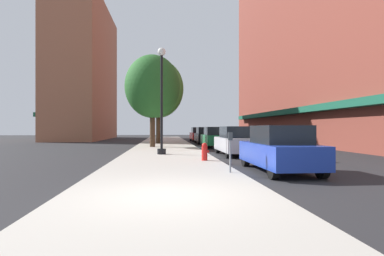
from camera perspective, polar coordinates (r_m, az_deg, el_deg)
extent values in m
plane|color=#232326|center=(25.08, 4.19, -3.59)|extent=(90.00, 90.00, 0.00)
cube|color=#A8A399|center=(25.74, -5.01, -3.36)|extent=(4.80, 50.00, 0.12)
cube|color=brown|center=(34.11, 22.51, 18.06)|extent=(6.00, 40.00, 24.29)
cube|color=#144C38|center=(31.05, 17.03, 2.83)|extent=(0.90, 34.00, 0.50)
cube|color=#9E6047|center=(45.67, -19.26, 9.64)|extent=(6.00, 18.00, 18.43)
cube|color=#144C38|center=(45.98, -23.31, 1.91)|extent=(0.90, 15.30, 0.50)
cylinder|color=black|center=(17.12, -5.67, -4.36)|extent=(0.48, 0.48, 0.30)
cylinder|color=black|center=(17.13, -5.67, 4.85)|extent=(0.14, 0.14, 5.20)
sphere|color=silver|center=(17.58, -5.67, 13.92)|extent=(0.44, 0.44, 0.44)
cylinder|color=red|center=(13.76, 2.34, -4.76)|extent=(0.26, 0.26, 0.62)
sphere|color=red|center=(13.73, 2.34, -3.26)|extent=(0.24, 0.24, 0.24)
cylinder|color=red|center=(13.77, 2.92, -4.38)|extent=(0.12, 0.10, 0.10)
cylinder|color=slate|center=(10.13, 7.11, -5.25)|extent=(0.06, 0.06, 1.05)
cube|color=#33383D|center=(10.09, 7.11, -1.54)|extent=(0.14, 0.09, 0.26)
cylinder|color=#422D1E|center=(29.57, -6.30, 0.48)|extent=(0.40, 0.40, 3.40)
ellipsoid|color=#387F33|center=(29.81, -6.30, 7.27)|extent=(4.86, 4.86, 5.59)
cylinder|color=#422D1E|center=(23.83, -7.36, 0.21)|extent=(0.40, 0.40, 3.07)
ellipsoid|color=#235B23|center=(24.05, -7.36, 7.67)|extent=(4.23, 4.23, 4.87)
cylinder|color=black|center=(12.80, 9.90, -5.61)|extent=(0.22, 0.64, 0.64)
cylinder|color=black|center=(13.29, 16.44, -5.40)|extent=(0.22, 0.64, 0.64)
cylinder|color=black|center=(9.76, 14.86, -7.36)|extent=(0.22, 0.64, 0.64)
cylinder|color=black|center=(10.40, 23.02, -6.91)|extent=(0.22, 0.64, 0.64)
cube|color=#1E389E|center=(11.49, 15.77, -4.65)|extent=(1.80, 4.30, 0.76)
cube|color=black|center=(11.32, 16.04, -1.17)|extent=(1.56, 2.20, 0.64)
cylinder|color=black|center=(19.19, 4.76, -3.74)|extent=(0.22, 0.64, 0.64)
cylinder|color=black|center=(19.52, 9.28, -3.67)|extent=(0.22, 0.64, 0.64)
cylinder|color=black|center=(16.06, 6.75, -4.47)|extent=(0.22, 0.64, 0.64)
cylinder|color=black|center=(16.45, 12.09, -4.36)|extent=(0.22, 0.64, 0.64)
cube|color=#B2B2BA|center=(17.77, 8.14, -3.00)|extent=(1.80, 4.30, 0.76)
cube|color=black|center=(17.60, 8.25, -0.75)|extent=(1.56, 2.20, 0.64)
cylinder|color=black|center=(26.35, 2.01, -2.72)|extent=(0.22, 0.64, 0.64)
cylinder|color=black|center=(26.59, 5.35, -2.69)|extent=(0.22, 0.64, 0.64)
cylinder|color=black|center=(23.18, 3.01, -3.09)|extent=(0.22, 0.64, 0.64)
cylinder|color=black|center=(23.46, 6.79, -3.05)|extent=(0.22, 0.64, 0.64)
cube|color=#196638|center=(24.87, 4.26, -2.14)|extent=(1.80, 4.30, 0.76)
cube|color=black|center=(24.70, 4.32, -0.53)|extent=(1.56, 2.20, 0.64)
cylinder|color=black|center=(32.30, 0.66, -2.22)|extent=(0.22, 0.64, 0.64)
cylinder|color=black|center=(32.50, 3.40, -2.20)|extent=(0.22, 0.64, 0.64)
cylinder|color=black|center=(29.12, 1.31, -2.46)|extent=(0.22, 0.64, 0.64)
cylinder|color=black|center=(29.34, 4.34, -2.44)|extent=(0.22, 0.64, 0.64)
cube|color=black|center=(30.79, 2.41, -1.73)|extent=(1.80, 4.30, 0.76)
cube|color=black|center=(30.63, 2.45, -0.43)|extent=(1.56, 2.20, 0.64)
cylinder|color=black|center=(37.98, -0.23, -1.88)|extent=(0.22, 0.64, 0.64)
cylinder|color=black|center=(38.15, 2.11, -1.88)|extent=(0.22, 0.64, 0.64)
cylinder|color=black|center=(34.80, 0.23, -2.06)|extent=(0.22, 0.64, 0.64)
cylinder|color=black|center=(34.98, 2.78, -2.05)|extent=(0.22, 0.64, 0.64)
cube|color=red|center=(36.46, 1.21, -1.46)|extent=(1.80, 4.30, 0.76)
cube|color=black|center=(36.30, 1.24, -0.36)|extent=(1.56, 2.20, 0.64)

